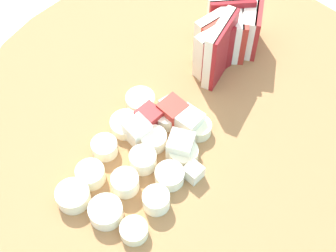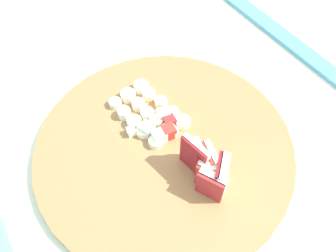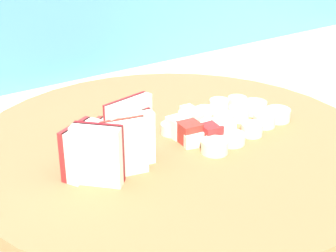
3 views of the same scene
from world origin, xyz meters
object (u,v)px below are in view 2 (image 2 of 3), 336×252
Objects in this scene: cutting_board at (164,146)px; apple_wedge_fan at (207,168)px; apple_dice_pile at (160,128)px; banana_slice_rows at (148,112)px.

apple_wedge_fan reaches higher than cutting_board.
apple_dice_pile reaches higher than cutting_board.
cutting_board is at bearing 161.92° from apple_dice_pile.
apple_wedge_fan is 0.11m from apple_dice_pile.
cutting_board is 4.45× the size of apple_wedge_fan.
banana_slice_rows is at bearing -8.14° from cutting_board.
apple_dice_pile is at bearing -18.08° from cutting_board.
cutting_board is 2.98× the size of banana_slice_rows.
apple_dice_pile is (0.03, -0.01, 0.02)m from cutting_board.
cutting_board is at bearing 14.16° from apple_wedge_fan.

